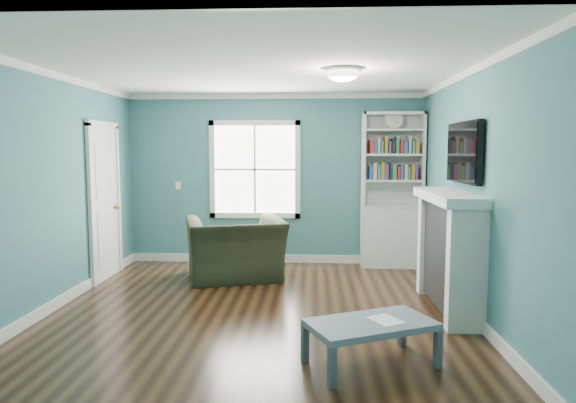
{
  "coord_description": "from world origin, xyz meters",
  "views": [
    {
      "loc": [
        0.59,
        -5.37,
        1.75
      ],
      "look_at": [
        0.31,
        0.4,
        1.17
      ],
      "focal_mm": 32.0,
      "sensor_mm": 36.0,
      "label": 1
    }
  ],
  "objects": [
    {
      "name": "room_walls",
      "position": [
        0.0,
        0.0,
        1.58
      ],
      "size": [
        5.0,
        5.0,
        5.0
      ],
      "color": "#39727A",
      "rests_on": "ground"
    },
    {
      "name": "floor",
      "position": [
        0.0,
        0.0,
        0.0
      ],
      "size": [
        5.0,
        5.0,
        0.0
      ],
      "primitive_type": "plane",
      "color": "black",
      "rests_on": "ground"
    },
    {
      "name": "light_switch",
      "position": [
        -1.5,
        2.48,
        1.2
      ],
      "size": [
        0.08,
        0.01,
        0.12
      ],
      "primitive_type": "cube",
      "color": "white",
      "rests_on": "room_walls"
    },
    {
      "name": "trim",
      "position": [
        0.0,
        0.0,
        1.24
      ],
      "size": [
        4.5,
        5.0,
        2.6
      ],
      "color": "white",
      "rests_on": "ground"
    },
    {
      "name": "fireplace",
      "position": [
        2.08,
        0.2,
        0.64
      ],
      "size": [
        0.44,
        1.58,
        1.3
      ],
      "color": "black",
      "rests_on": "ground"
    },
    {
      "name": "paper_sheet",
      "position": [
        1.19,
        -1.27,
        0.37
      ],
      "size": [
        0.32,
        0.34,
        0.0
      ],
      "primitive_type": "cube",
      "rotation": [
        0.0,
        0.0,
        0.52
      ],
      "color": "white",
      "rests_on": "coffee_table"
    },
    {
      "name": "bookshelf",
      "position": [
        1.77,
        2.3,
        0.92
      ],
      "size": [
        0.9,
        0.35,
        2.31
      ],
      "color": "silver",
      "rests_on": "ground"
    },
    {
      "name": "ceiling_fixture",
      "position": [
        0.9,
        0.1,
        2.55
      ],
      "size": [
        0.38,
        0.38,
        0.15
      ],
      "color": "white",
      "rests_on": "room_walls"
    },
    {
      "name": "tv",
      "position": [
        2.2,
        0.2,
        1.72
      ],
      "size": [
        0.06,
        1.1,
        0.65
      ],
      "primitive_type": "cube",
      "color": "black",
      "rests_on": "fireplace"
    },
    {
      "name": "recliner",
      "position": [
        -0.46,
        1.45,
        0.55
      ],
      "size": [
        1.45,
        1.15,
        1.11
      ],
      "primitive_type": "imported",
      "rotation": [
        0.0,
        0.0,
        -2.85
      ],
      "color": "black",
      "rests_on": "ground"
    },
    {
      "name": "door",
      "position": [
        -2.22,
        1.4,
        1.07
      ],
      "size": [
        0.12,
        0.98,
        2.17
      ],
      "color": "silver",
      "rests_on": "ground"
    },
    {
      "name": "coffee_table",
      "position": [
        1.07,
        -1.3,
        0.32
      ],
      "size": [
        1.15,
        0.92,
        0.37
      ],
      "rotation": [
        0.0,
        0.0,
        0.43
      ],
      "color": "#454A52",
      "rests_on": "ground"
    },
    {
      "name": "window",
      "position": [
        -0.3,
        2.49,
        1.45
      ],
      "size": [
        1.4,
        0.06,
        1.5
      ],
      "color": "white",
      "rests_on": "room_walls"
    }
  ]
}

